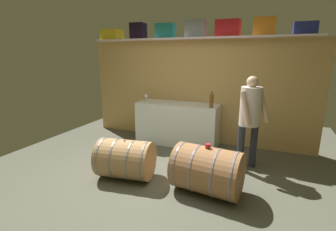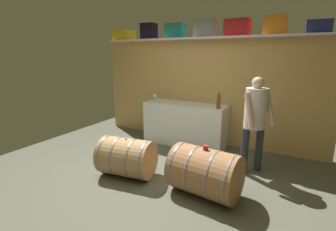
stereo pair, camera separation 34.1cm
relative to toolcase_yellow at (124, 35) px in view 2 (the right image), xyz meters
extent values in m
cube|color=#525344|center=(1.91, -1.53, -2.27)|extent=(6.00, 7.69, 0.02)
cube|color=tan|center=(1.91, 0.15, -1.20)|extent=(4.80, 0.10, 2.11)
cube|color=silver|center=(1.91, 0.00, -0.13)|extent=(4.42, 0.40, 0.03)
cube|color=yellow|center=(0.00, 0.00, 0.00)|extent=(0.45, 0.32, 0.22)
cube|color=black|center=(0.67, 0.00, 0.05)|extent=(0.31, 0.30, 0.33)
cube|color=teal|center=(1.30, 0.00, 0.04)|extent=(0.39, 0.22, 0.29)
cube|color=gray|center=(1.94, 0.00, 0.05)|extent=(0.41, 0.25, 0.33)
cube|color=red|center=(2.55, 0.00, 0.04)|extent=(0.44, 0.29, 0.30)
cube|color=orange|center=(3.18, 0.00, 0.05)|extent=(0.36, 0.22, 0.31)
cube|color=navy|center=(3.82, 0.00, -0.01)|extent=(0.36, 0.23, 0.20)
cube|color=white|center=(1.66, -0.21, -1.83)|extent=(1.68, 0.60, 0.86)
cylinder|color=brown|center=(2.39, -0.35, -1.29)|extent=(0.07, 0.07, 0.22)
sphere|color=brown|center=(2.39, -0.35, -1.17)|extent=(0.07, 0.07, 0.07)
cylinder|color=brown|center=(2.39, -0.35, -1.13)|extent=(0.03, 0.03, 0.06)
cylinder|color=white|center=(0.96, -0.27, -1.40)|extent=(0.07, 0.07, 0.00)
cylinder|color=white|center=(0.96, -0.27, -1.36)|extent=(0.01, 0.01, 0.08)
sphere|color=white|center=(0.96, -0.27, -1.29)|extent=(0.08, 0.08, 0.08)
sphere|color=maroon|center=(0.96, -0.27, -1.30)|extent=(0.05, 0.05, 0.05)
cylinder|color=#98673F|center=(2.69, -1.84, -1.93)|extent=(0.95, 0.72, 0.63)
cylinder|color=slate|center=(2.32, -1.80, -1.93)|extent=(0.10, 0.64, 0.64)
cylinder|color=slate|center=(2.55, -1.82, -1.93)|extent=(0.10, 0.64, 0.64)
cylinder|color=slate|center=(2.83, -1.85, -1.93)|extent=(0.10, 0.64, 0.64)
cylinder|color=slate|center=(3.06, -1.88, -1.93)|extent=(0.10, 0.64, 0.64)
cylinder|color=brown|center=(2.69, -1.84, -1.61)|extent=(0.04, 0.04, 0.01)
cylinder|color=#AC804F|center=(1.45, -1.91, -1.96)|extent=(0.88, 0.69, 0.58)
cylinder|color=gray|center=(1.12, -1.95, -1.96)|extent=(0.11, 0.59, 0.59)
cylinder|color=gray|center=(1.33, -1.92, -1.96)|extent=(0.11, 0.59, 0.59)
cylinder|color=gray|center=(1.58, -1.89, -1.96)|extent=(0.11, 0.59, 0.59)
cylinder|color=gray|center=(1.79, -1.86, -1.96)|extent=(0.11, 0.59, 0.59)
cylinder|color=brown|center=(1.45, -1.91, -1.66)|extent=(0.04, 0.04, 0.01)
cylinder|color=red|center=(2.69, -1.84, -1.59)|extent=(0.07, 0.07, 0.05)
cylinder|color=#282D38|center=(3.02, -0.97, -1.89)|extent=(0.11, 0.11, 0.74)
cylinder|color=#282D38|center=(3.21, -0.77, -1.89)|extent=(0.11, 0.11, 0.74)
cylinder|color=beige|center=(3.11, -0.87, -1.22)|extent=(0.32, 0.32, 0.61)
sphere|color=tan|center=(3.11, -0.87, -0.83)|extent=(0.18, 0.18, 0.18)
cylinder|color=tan|center=(3.06, -1.07, -1.22)|extent=(0.23, 0.22, 0.51)
cylinder|color=tan|center=(3.31, -0.80, -1.22)|extent=(0.25, 0.24, 0.50)
camera|label=1|loc=(3.34, -4.78, -0.43)|focal=25.93mm
camera|label=2|loc=(3.65, -4.64, -0.43)|focal=25.93mm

